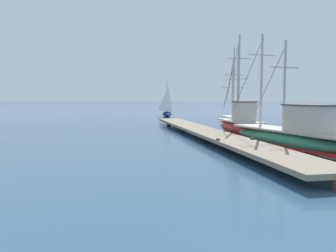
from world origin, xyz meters
The scene contains 5 objects.
floating_dock centered at (4.97, 17.75, 0.36)m, with size 3.70×22.27×0.53m.
fishing_boat_0 centered at (7.38, 18.87, 0.68)m, with size 1.94×5.63×6.19m.
fishing_boat_1 centered at (7.80, 13.11, 0.62)m, with size 3.65×8.04×5.43m.
fishing_boat_2 centered at (9.27, 25.04, 0.59)m, with size 2.52×8.43×6.56m.
distant_sailboat centered at (4.92, 39.57, 1.91)m, with size 2.34×3.87×4.29m.
Camera 1 is at (0.92, -0.66, 2.30)m, focal length 35.09 mm.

